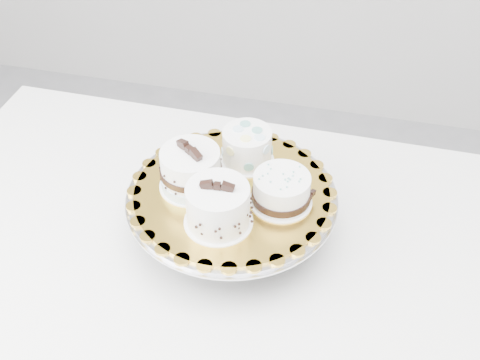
% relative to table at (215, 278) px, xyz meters
% --- Properties ---
extents(table, '(1.27, 0.86, 0.75)m').
position_rel_table_xyz_m(table, '(0.00, 0.00, 0.00)').
color(table, white).
rests_on(table, floor).
extents(cake_stand, '(0.38, 0.38, 0.10)m').
position_rel_table_xyz_m(cake_stand, '(0.02, 0.06, 0.14)').
color(cake_stand, gray).
rests_on(cake_stand, table).
extents(cake_board, '(0.42, 0.42, 0.01)m').
position_rel_table_xyz_m(cake_board, '(0.02, 0.06, 0.18)').
color(cake_board, gold).
rests_on(cake_board, cake_stand).
extents(cake_swirl, '(0.12, 0.12, 0.09)m').
position_rel_table_xyz_m(cake_swirl, '(0.02, -0.02, 0.22)').
color(cake_swirl, white).
rests_on(cake_swirl, cake_board).
extents(cake_banded, '(0.15, 0.15, 0.10)m').
position_rel_table_xyz_m(cake_banded, '(-0.05, 0.06, 0.22)').
color(cake_banded, white).
rests_on(cake_banded, cake_board).
extents(cake_dots, '(0.11, 0.11, 0.07)m').
position_rel_table_xyz_m(cake_dots, '(0.03, 0.15, 0.22)').
color(cake_dots, white).
rests_on(cake_dots, cake_board).
extents(cake_ribbon, '(0.12, 0.12, 0.06)m').
position_rel_table_xyz_m(cake_ribbon, '(0.11, 0.05, 0.21)').
color(cake_ribbon, white).
rests_on(cake_ribbon, cake_board).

